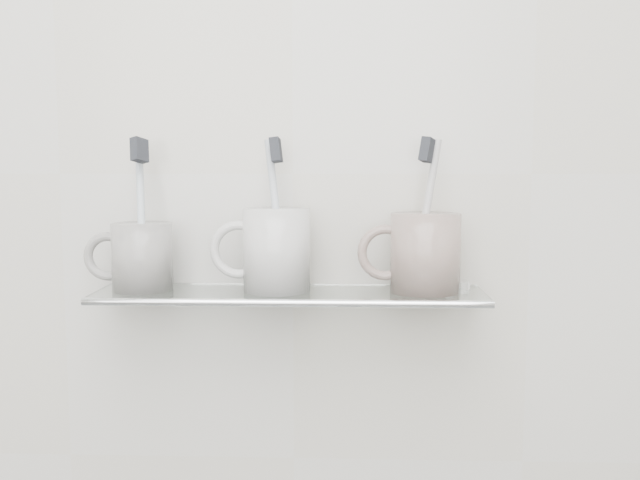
{
  "coord_description": "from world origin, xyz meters",
  "views": [
    {
      "loc": [
        0.07,
        0.14,
        1.26
      ],
      "look_at": [
        0.04,
        1.04,
        1.17
      ],
      "focal_mm": 40.0,
      "sensor_mm": 36.0,
      "label": 1
    }
  ],
  "objects_px": {
    "shelf_glass": "(290,294)",
    "mug_left": "(142,257)",
    "mug_right": "(425,253)",
    "mug_center": "(277,250)"
  },
  "relations": [
    {
      "from": "mug_left",
      "to": "mug_center",
      "type": "xyz_separation_m",
      "value": [
        0.18,
        0.0,
        0.01
      ]
    },
    {
      "from": "shelf_glass",
      "to": "mug_center",
      "type": "distance_m",
      "value": 0.06
    },
    {
      "from": "mug_right",
      "to": "shelf_glass",
      "type": "bearing_deg",
      "value": -168.48
    },
    {
      "from": "mug_left",
      "to": "mug_right",
      "type": "distance_m",
      "value": 0.37
    },
    {
      "from": "mug_center",
      "to": "mug_right",
      "type": "height_order",
      "value": "mug_center"
    },
    {
      "from": "shelf_glass",
      "to": "mug_left",
      "type": "distance_m",
      "value": 0.2
    },
    {
      "from": "mug_center",
      "to": "shelf_glass",
      "type": "bearing_deg",
      "value": -5.73
    },
    {
      "from": "mug_left",
      "to": "mug_center",
      "type": "distance_m",
      "value": 0.18
    },
    {
      "from": "mug_right",
      "to": "mug_center",
      "type": "bearing_deg",
      "value": -170.12
    },
    {
      "from": "shelf_glass",
      "to": "mug_right",
      "type": "relative_size",
      "value": 4.96
    }
  ]
}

